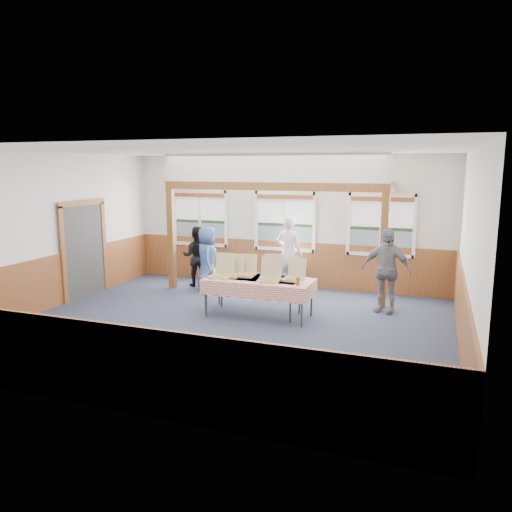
# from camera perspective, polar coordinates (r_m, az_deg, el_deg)

# --- Properties ---
(floor) EXTENTS (8.00, 8.00, 0.00)m
(floor) POSITION_cam_1_polar(r_m,az_deg,el_deg) (9.37, -2.98, -7.97)
(floor) COLOR #292F42
(floor) RESTS_ON ground
(ceiling) EXTENTS (8.00, 8.00, 0.00)m
(ceiling) POSITION_cam_1_polar(r_m,az_deg,el_deg) (8.91, -3.18, 11.98)
(ceiling) COLOR white
(ceiling) RESTS_ON wall_back
(wall_back) EXTENTS (8.00, 0.00, 8.00)m
(wall_back) POSITION_cam_1_polar(r_m,az_deg,el_deg) (12.27, 3.37, 4.01)
(wall_back) COLOR silver
(wall_back) RESTS_ON floor
(wall_front) EXTENTS (8.00, 0.00, 8.00)m
(wall_front) POSITION_cam_1_polar(r_m,az_deg,el_deg) (6.00, -16.34, -2.93)
(wall_front) COLOR silver
(wall_front) RESTS_ON floor
(wall_left) EXTENTS (0.00, 8.00, 8.00)m
(wall_left) POSITION_cam_1_polar(r_m,az_deg,el_deg) (11.19, -22.29, 2.66)
(wall_left) COLOR silver
(wall_left) RESTS_ON floor
(wall_right) EXTENTS (0.00, 8.00, 8.00)m
(wall_right) POSITION_cam_1_polar(r_m,az_deg,el_deg) (8.31, 23.20, 0.22)
(wall_right) COLOR silver
(wall_right) RESTS_ON floor
(wainscot_back) EXTENTS (7.98, 0.05, 1.10)m
(wainscot_back) POSITION_cam_1_polar(r_m,az_deg,el_deg) (12.41, 3.29, -0.83)
(wainscot_back) COLOR brown
(wainscot_back) RESTS_ON floor
(wainscot_front) EXTENTS (7.98, 0.05, 1.10)m
(wainscot_front) POSITION_cam_1_polar(r_m,az_deg,el_deg) (6.34, -15.72, -12.17)
(wainscot_front) COLOR brown
(wainscot_front) RESTS_ON floor
(wainscot_left) EXTENTS (0.05, 6.98, 1.10)m
(wainscot_left) POSITION_cam_1_polar(r_m,az_deg,el_deg) (11.34, -21.84, -2.61)
(wainscot_left) COLOR brown
(wainscot_left) RESTS_ON floor
(wainscot_right) EXTENTS (0.05, 6.98, 1.10)m
(wainscot_right) POSITION_cam_1_polar(r_m,az_deg,el_deg) (8.54, 22.54, -6.73)
(wainscot_right) COLOR brown
(wainscot_right) RESTS_ON floor
(cased_opening) EXTENTS (0.06, 1.30, 2.10)m
(cased_opening) POSITION_cam_1_polar(r_m,az_deg,el_deg) (11.91, -19.07, 0.60)
(cased_opening) COLOR #373737
(cased_opening) RESTS_ON wall_left
(window_left) EXTENTS (1.56, 0.10, 1.46)m
(window_left) POSITION_cam_1_polar(r_m,az_deg,el_deg) (13.07, -6.41, 4.69)
(window_left) COLOR white
(window_left) RESTS_ON wall_back
(window_mid) EXTENTS (1.56, 0.10, 1.46)m
(window_mid) POSITION_cam_1_polar(r_m,az_deg,el_deg) (12.22, 3.32, 4.35)
(window_mid) COLOR white
(window_mid) RESTS_ON wall_back
(window_right) EXTENTS (1.56, 0.10, 1.46)m
(window_right) POSITION_cam_1_polar(r_m,az_deg,el_deg) (11.77, 14.12, 3.84)
(window_right) COLOR white
(window_right) RESTS_ON wall_back
(post_left) EXTENTS (0.15, 0.15, 2.40)m
(post_left) POSITION_cam_1_polar(r_m,az_deg,el_deg) (12.21, -9.62, 1.95)
(post_left) COLOR brown
(post_left) RESTS_ON floor
(post_right) EXTENTS (0.15, 0.15, 2.40)m
(post_right) POSITION_cam_1_polar(r_m,az_deg,el_deg) (10.67, 14.40, 0.60)
(post_right) COLOR brown
(post_right) RESTS_ON floor
(cross_beam) EXTENTS (5.15, 0.18, 0.18)m
(cross_beam) POSITION_cam_1_polar(r_m,az_deg,el_deg) (11.07, 1.61, 7.97)
(cross_beam) COLOR brown
(cross_beam) RESTS_ON post_left
(table_left) EXTENTS (1.99, 0.95, 0.76)m
(table_left) POSITION_cam_1_polar(r_m,az_deg,el_deg) (9.97, -0.40, -2.65)
(table_left) COLOR #373737
(table_left) RESTS_ON floor
(table_right) EXTENTS (2.30, 1.60, 0.76)m
(table_right) POSITION_cam_1_polar(r_m,az_deg,el_deg) (9.74, 0.34, -2.93)
(table_right) COLOR #373737
(table_right) RESTS_ON floor
(pizza_box_a) EXTENTS (0.41, 0.49, 0.42)m
(pizza_box_a) POSITION_cam_1_polar(r_m,az_deg,el_deg) (9.99, -2.76, -1.93)
(pizza_box_a) COLOR tan
(pizza_box_a) RESTS_ON table_left
(pizza_box_b) EXTENTS (0.43, 0.50, 0.41)m
(pizza_box_b) POSITION_cam_1_polar(r_m,az_deg,el_deg) (9.98, 1.78, -1.94)
(pizza_box_b) COLOR tan
(pizza_box_b) RESTS_ON table_left
(pizza_box_c) EXTENTS (0.43, 0.52, 0.45)m
(pizza_box_c) POSITION_cam_1_polar(r_m,az_deg,el_deg) (9.90, -3.95, -2.04)
(pizza_box_c) COLOR tan
(pizza_box_c) RESTS_ON table_right
(pizza_box_d) EXTENTS (0.41, 0.49, 0.41)m
(pizza_box_d) POSITION_cam_1_polar(r_m,az_deg,el_deg) (10.01, -1.19, -1.90)
(pizza_box_d) COLOR tan
(pizza_box_d) RESTS_ON table_right
(pizza_box_e) EXTENTS (0.47, 0.55, 0.45)m
(pizza_box_e) POSITION_cam_1_polar(r_m,az_deg,el_deg) (9.57, 1.56, -2.46)
(pizza_box_e) COLOR tan
(pizza_box_e) RESTS_ON table_right
(pizza_box_f) EXTENTS (0.43, 0.50, 0.41)m
(pizza_box_f) POSITION_cam_1_polar(r_m,az_deg,el_deg) (9.65, 4.29, -2.39)
(pizza_box_f) COLOR tan
(pizza_box_f) RESTS_ON table_right
(veggie_tray) EXTENTS (0.39, 0.39, 0.09)m
(veggie_tray) POSITION_cam_1_polar(r_m,az_deg,el_deg) (10.24, -4.34, -1.85)
(veggie_tray) COLOR black
(veggie_tray) RESTS_ON table_left
(drink_glass) EXTENTS (0.07, 0.07, 0.15)m
(drink_glass) POSITION_cam_1_polar(r_m,az_deg,el_deg) (9.23, 4.79, -2.90)
(drink_glass) COLOR brown
(drink_glass) RESTS_ON table_right
(woman_white) EXTENTS (0.70, 0.50, 1.78)m
(woman_white) POSITION_cam_1_polar(r_m,az_deg,el_deg) (11.82, 3.78, 0.29)
(woman_white) COLOR white
(woman_white) RESTS_ON floor
(woman_black) EXTENTS (0.84, 0.73, 1.48)m
(woman_black) POSITION_cam_1_polar(r_m,az_deg,el_deg) (12.36, -6.78, -0.03)
(woman_black) COLOR black
(woman_black) RESTS_ON floor
(man_blue) EXTENTS (0.75, 0.88, 1.53)m
(man_blue) POSITION_cam_1_polar(r_m,az_deg,el_deg) (11.88, -5.59, -0.30)
(man_blue) COLOR #38538C
(man_blue) RESTS_ON floor
(person_grey) EXTENTS (1.07, 0.59, 1.72)m
(person_grey) POSITION_cam_1_polar(r_m,az_deg,el_deg) (10.39, 14.62, -1.57)
(person_grey) COLOR gray
(person_grey) RESTS_ON floor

